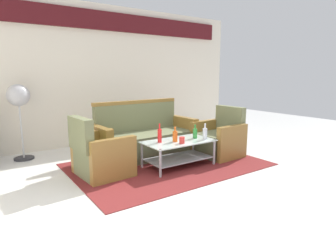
{
  "coord_description": "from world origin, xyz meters",
  "views": [
    {
      "loc": [
        -2.33,
        -2.64,
        1.43
      ],
      "look_at": [
        0.09,
        0.86,
        0.65
      ],
      "focal_mm": 30.49,
      "sensor_mm": 36.0,
      "label": 1
    }
  ],
  "objects_px": {
    "couch": "(145,139)",
    "bottle_green": "(195,133)",
    "coffee_table": "(179,150)",
    "bottle_clear": "(205,133)",
    "armchair_left": "(101,156)",
    "armchair_right": "(219,140)",
    "bottle_red": "(160,135)",
    "bottle_orange": "(175,136)",
    "cup": "(182,140)",
    "pedestal_fan": "(19,100)"
  },
  "relations": [
    {
      "from": "couch",
      "to": "bottle_green",
      "type": "height_order",
      "value": "couch"
    },
    {
      "from": "coffee_table",
      "to": "bottle_clear",
      "type": "bearing_deg",
      "value": -21.6
    },
    {
      "from": "couch",
      "to": "armchair_left",
      "type": "bearing_deg",
      "value": 23.0
    },
    {
      "from": "bottle_green",
      "to": "coffee_table",
      "type": "bearing_deg",
      "value": 179.94
    },
    {
      "from": "armchair_right",
      "to": "bottle_green",
      "type": "relative_size",
      "value": 3.85
    },
    {
      "from": "coffee_table",
      "to": "bottle_clear",
      "type": "height_order",
      "value": "bottle_clear"
    },
    {
      "from": "couch",
      "to": "bottle_red",
      "type": "distance_m",
      "value": 0.74
    },
    {
      "from": "armchair_left",
      "to": "armchair_right",
      "type": "distance_m",
      "value": 2.12
    },
    {
      "from": "coffee_table",
      "to": "bottle_green",
      "type": "xyz_separation_m",
      "value": [
        0.33,
        -0.0,
        0.22
      ]
    },
    {
      "from": "couch",
      "to": "bottle_green",
      "type": "bearing_deg",
      "value": 119.5
    },
    {
      "from": "bottle_orange",
      "to": "bottle_green",
      "type": "xyz_separation_m",
      "value": [
        0.41,
        0.01,
        -0.0
      ]
    },
    {
      "from": "bottle_clear",
      "to": "bottle_green",
      "type": "bearing_deg",
      "value": 113.86
    },
    {
      "from": "bottle_clear",
      "to": "cup",
      "type": "bearing_deg",
      "value": -179.38
    },
    {
      "from": "coffee_table",
      "to": "bottle_clear",
      "type": "relative_size",
      "value": 4.3
    },
    {
      "from": "bottle_green",
      "to": "cup",
      "type": "xyz_separation_m",
      "value": [
        -0.39,
        -0.16,
        -0.03
      ]
    },
    {
      "from": "coffee_table",
      "to": "pedestal_fan",
      "type": "height_order",
      "value": "pedestal_fan"
    },
    {
      "from": "armchair_left",
      "to": "bottle_clear",
      "type": "bearing_deg",
      "value": 69.02
    },
    {
      "from": "coffee_table",
      "to": "bottle_green",
      "type": "height_order",
      "value": "bottle_green"
    },
    {
      "from": "armchair_left",
      "to": "bottle_orange",
      "type": "bearing_deg",
      "value": 69.16
    },
    {
      "from": "bottle_orange",
      "to": "bottle_red",
      "type": "bearing_deg",
      "value": 157.28
    },
    {
      "from": "couch",
      "to": "bottle_clear",
      "type": "height_order",
      "value": "couch"
    },
    {
      "from": "bottle_green",
      "to": "bottle_orange",
      "type": "bearing_deg",
      "value": -178.57
    },
    {
      "from": "couch",
      "to": "bottle_orange",
      "type": "distance_m",
      "value": 0.81
    },
    {
      "from": "coffee_table",
      "to": "pedestal_fan",
      "type": "xyz_separation_m",
      "value": [
        -1.94,
        1.8,
        0.74
      ]
    },
    {
      "from": "bottle_red",
      "to": "bottle_green",
      "type": "xyz_separation_m",
      "value": [
        0.63,
        -0.08,
        -0.03
      ]
    },
    {
      "from": "bottle_clear",
      "to": "pedestal_fan",
      "type": "height_order",
      "value": "pedestal_fan"
    },
    {
      "from": "armchair_left",
      "to": "bottle_green",
      "type": "bearing_deg",
      "value": 73.97
    },
    {
      "from": "couch",
      "to": "bottle_red",
      "type": "bearing_deg",
      "value": 76.1
    },
    {
      "from": "armchair_left",
      "to": "armchair_right",
      "type": "bearing_deg",
      "value": 79.72
    },
    {
      "from": "bottle_red",
      "to": "bottle_green",
      "type": "distance_m",
      "value": 0.63
    },
    {
      "from": "coffee_table",
      "to": "cup",
      "type": "distance_m",
      "value": 0.26
    },
    {
      "from": "armchair_left",
      "to": "armchair_right",
      "type": "relative_size",
      "value": 1.0
    },
    {
      "from": "couch",
      "to": "armchair_right",
      "type": "xyz_separation_m",
      "value": [
        1.11,
        -0.7,
        -0.03
      ]
    },
    {
      "from": "bottle_clear",
      "to": "bottle_red",
      "type": "bearing_deg",
      "value": 161.0
    },
    {
      "from": "armchair_right",
      "to": "bottle_orange",
      "type": "relative_size",
      "value": 3.68
    },
    {
      "from": "bottle_orange",
      "to": "bottle_clear",
      "type": "xyz_separation_m",
      "value": [
        0.48,
        -0.15,
        0.01
      ]
    },
    {
      "from": "armchair_left",
      "to": "pedestal_fan",
      "type": "relative_size",
      "value": 0.67
    },
    {
      "from": "pedestal_fan",
      "to": "armchair_right",
      "type": "bearing_deg",
      "value": -30.71
    },
    {
      "from": "couch",
      "to": "cup",
      "type": "relative_size",
      "value": 18.25
    },
    {
      "from": "coffee_table",
      "to": "armchair_right",
      "type": "bearing_deg",
      "value": 5.06
    },
    {
      "from": "couch",
      "to": "armchair_left",
      "type": "xyz_separation_m",
      "value": [
        -1.0,
        -0.47,
        -0.03
      ]
    },
    {
      "from": "couch",
      "to": "bottle_green",
      "type": "distance_m",
      "value": 0.93
    },
    {
      "from": "bottle_orange",
      "to": "bottle_clear",
      "type": "distance_m",
      "value": 0.5
    },
    {
      "from": "bottle_green",
      "to": "cup",
      "type": "height_order",
      "value": "bottle_green"
    },
    {
      "from": "bottle_red",
      "to": "pedestal_fan",
      "type": "xyz_separation_m",
      "value": [
        -1.64,
        1.72,
        0.49
      ]
    },
    {
      "from": "bottle_clear",
      "to": "pedestal_fan",
      "type": "distance_m",
      "value": 3.09
    },
    {
      "from": "armchair_right",
      "to": "cup",
      "type": "xyz_separation_m",
      "value": [
        -1.01,
        -0.25,
        0.17
      ]
    },
    {
      "from": "couch",
      "to": "armchair_right",
      "type": "height_order",
      "value": "couch"
    },
    {
      "from": "bottle_orange",
      "to": "cup",
      "type": "relative_size",
      "value": 2.31
    },
    {
      "from": "armchair_left",
      "to": "bottle_orange",
      "type": "distance_m",
      "value": 1.14
    }
  ]
}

